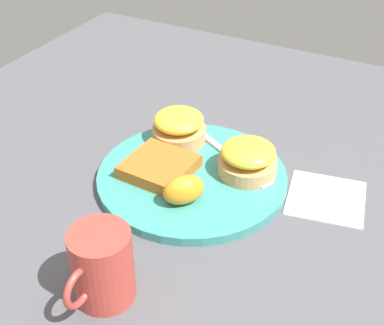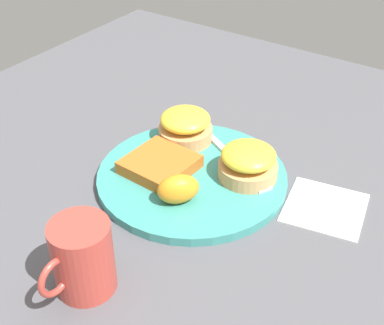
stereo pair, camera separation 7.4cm
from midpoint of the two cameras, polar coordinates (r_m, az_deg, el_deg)
The scene contains 9 objects.
ground_plane at distance 0.82m, azimuth -2.57°, elevation -2.02°, with size 1.10×1.10×0.00m, color #4C4C51.
plate at distance 0.82m, azimuth -2.59°, elevation -1.63°, with size 0.29×0.29×0.01m, color teal.
sandwich_benedict_left at distance 0.80m, azimuth 3.37°, elevation 0.31°, with size 0.09×0.09×0.05m.
sandwich_benedict_right at distance 0.88m, azimuth -3.83°, elevation 3.77°, with size 0.09×0.09×0.05m.
hashbrown_patty at distance 0.81m, azimuth -6.13°, elevation -0.51°, with size 0.10×0.10×0.02m, color #B95F20.
orange_wedge at distance 0.75m, azimuth -3.74°, elevation -3.02°, with size 0.06×0.04×0.04m, color orange.
fork at distance 0.85m, azimuth 1.42°, elevation 0.75°, with size 0.12×0.21×0.00m.
cup at distance 0.64m, azimuth -12.98°, elevation -10.87°, with size 0.10×0.07×0.10m.
napkin at distance 0.80m, azimuth 11.59°, elevation -3.77°, with size 0.11×0.11×0.00m, color white.
Camera 1 is at (0.58, 0.30, 0.50)m, focal length 50.00 mm.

